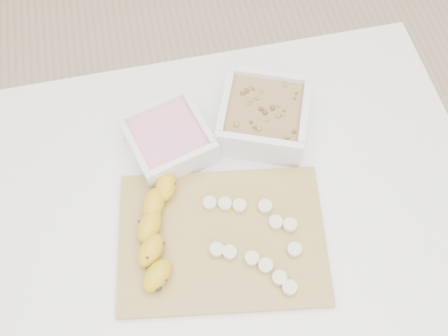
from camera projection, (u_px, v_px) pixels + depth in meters
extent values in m
plane|color=#C6AD89|center=(226.00, 286.00, 1.65)|extent=(3.50, 3.50, 0.00)
cube|color=white|center=(227.00, 199.00, 1.00)|extent=(1.00, 0.70, 0.04)
cylinder|color=white|center=(423.00, 329.00, 1.24)|extent=(0.05, 0.05, 0.71)
cylinder|color=white|center=(54.00, 189.00, 1.42)|extent=(0.05, 0.05, 0.71)
cylinder|color=white|center=(349.00, 133.00, 1.50)|extent=(0.05, 0.05, 0.71)
cube|color=white|center=(169.00, 140.00, 0.99)|extent=(0.19, 0.19, 0.07)
cube|color=pink|center=(169.00, 139.00, 0.99)|extent=(0.16, 0.16, 0.04)
cube|color=white|center=(263.00, 116.00, 1.01)|extent=(0.22, 0.22, 0.08)
cube|color=olive|center=(264.00, 115.00, 1.01)|extent=(0.19, 0.19, 0.05)
cube|color=#B19049|center=(222.00, 239.00, 0.93)|extent=(0.42, 0.33, 0.01)
cylinder|color=beige|center=(210.00, 203.00, 0.95)|extent=(0.03, 0.03, 0.01)
cylinder|color=beige|center=(225.00, 204.00, 0.95)|extent=(0.03, 0.03, 0.01)
cylinder|color=beige|center=(239.00, 206.00, 0.94)|extent=(0.03, 0.03, 0.01)
cylinder|color=beige|center=(265.00, 207.00, 0.94)|extent=(0.03, 0.03, 0.01)
cylinder|color=beige|center=(276.00, 222.00, 0.93)|extent=(0.03, 0.03, 0.01)
cylinder|color=beige|center=(290.00, 225.00, 0.93)|extent=(0.03, 0.03, 0.01)
cylinder|color=beige|center=(294.00, 249.00, 0.90)|extent=(0.03, 0.03, 0.01)
cylinder|color=beige|center=(217.00, 250.00, 0.90)|extent=(0.03, 0.03, 0.01)
cylinder|color=beige|center=(230.00, 252.00, 0.90)|extent=(0.03, 0.03, 0.01)
cylinder|color=beige|center=(252.00, 258.00, 0.90)|extent=(0.03, 0.03, 0.01)
cylinder|color=beige|center=(266.00, 265.00, 0.89)|extent=(0.03, 0.03, 0.01)
cylinder|color=beige|center=(279.00, 278.00, 0.88)|extent=(0.03, 0.03, 0.01)
cylinder|color=beige|center=(290.00, 287.00, 0.87)|extent=(0.03, 0.03, 0.01)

